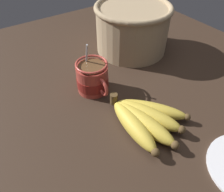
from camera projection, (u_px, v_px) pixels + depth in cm
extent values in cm
cube|color=#332319|center=(104.00, 119.00, 57.94)|extent=(131.36, 131.36, 3.92)
cylinder|color=#B23D33|center=(93.00, 78.00, 61.11)|extent=(8.76, 8.76, 7.92)
cylinder|color=maroon|center=(93.00, 81.00, 61.69)|extent=(8.96, 8.96, 3.10)
torus|color=#B23D33|center=(102.00, 87.00, 57.62)|extent=(5.15, 0.90, 5.15)
cylinder|color=brown|center=(92.00, 67.00, 58.35)|extent=(7.56, 7.56, 0.40)
torus|color=#B23D33|center=(91.00, 64.00, 57.79)|extent=(8.76, 8.76, 0.60)
cylinder|color=#B2B2B7|center=(87.00, 63.00, 60.29)|extent=(3.03, 0.50, 12.44)
ellipsoid|color=#B2B2B7|center=(90.00, 82.00, 63.71)|extent=(3.00, 2.00, 0.80)
cylinder|color=#4C381E|center=(114.00, 99.00, 56.52)|extent=(2.00, 2.00, 3.00)
ellipsoid|color=gold|center=(133.00, 125.00, 51.06)|extent=(17.08, 5.76, 4.28)
sphere|color=#4C381E|center=(155.00, 152.00, 45.69)|extent=(1.93, 1.93, 1.93)
ellipsoid|color=gold|center=(143.00, 122.00, 51.75)|extent=(18.46, 7.29, 4.36)
sphere|color=#4C381E|center=(175.00, 145.00, 46.98)|extent=(1.96, 1.96, 1.96)
ellipsoid|color=gold|center=(147.00, 115.00, 53.36)|extent=(17.45, 11.02, 4.36)
sphere|color=#4C381E|center=(181.00, 130.00, 50.07)|extent=(1.96, 1.96, 1.96)
ellipsoid|color=gold|center=(151.00, 109.00, 55.13)|extent=(16.17, 14.08, 3.83)
sphere|color=#4C381E|center=(187.00, 117.00, 53.24)|extent=(1.72, 1.72, 1.72)
cylinder|color=tan|center=(132.00, 29.00, 75.45)|extent=(24.64, 24.64, 15.02)
torus|color=tan|center=(133.00, 8.00, 70.34)|extent=(25.87, 25.87, 1.72)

